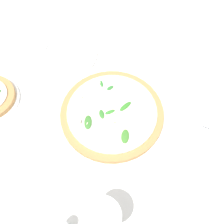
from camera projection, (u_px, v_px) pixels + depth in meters
ground_plane at (112, 106)px, 0.87m from camera, size 6.00×6.00×0.00m
pizza_arugula_main at (112, 114)px, 0.84m from camera, size 0.35×0.35×0.05m
wine_glass at (101, 219)px, 0.60m from camera, size 0.09×0.09×0.15m
napkin at (212, 109)px, 0.86m from camera, size 0.11×0.08×0.01m
fork at (212, 110)px, 0.86m from camera, size 0.22×0.03×0.00m
side_plate_white at (69, 54)px, 0.97m from camera, size 0.21×0.21×0.02m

